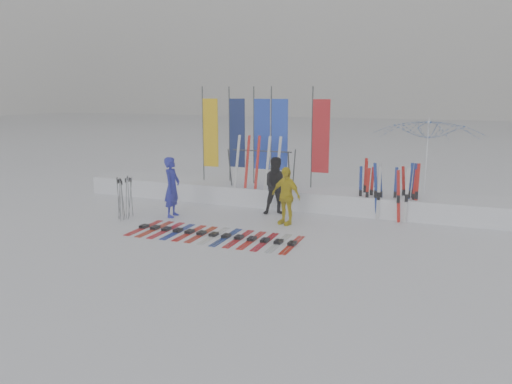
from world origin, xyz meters
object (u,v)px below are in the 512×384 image
at_px(person_yellow, 286,196).
at_px(ski_rack, 262,163).
at_px(person_black, 277,186).
at_px(tent_canopy, 426,165).
at_px(person_blue, 172,187).
at_px(ski_row, 214,235).

height_order(person_yellow, ski_rack, ski_rack).
xyz_separation_m(person_yellow, ski_rack, (-1.44, 1.89, 0.58)).
xyz_separation_m(person_black, ski_rack, (-0.85, 0.94, 0.52)).
height_order(person_yellow, tent_canopy, tent_canopy).
relative_size(person_blue, ski_row, 0.40).
bearing_deg(ski_rack, person_yellow, -52.71).
bearing_deg(ski_row, person_black, 74.80).
xyz_separation_m(person_blue, ski_rack, (1.93, 2.30, 0.50)).
relative_size(tent_canopy, ski_rack, 1.59).
distance_m(person_yellow, ski_row, 2.38).
distance_m(tent_canopy, ski_row, 6.83).
bearing_deg(person_black, ski_row, -129.45).
relative_size(person_blue, tent_canopy, 0.54).
relative_size(person_blue, person_black, 1.02).
bearing_deg(tent_canopy, ski_rack, -169.25).
xyz_separation_m(tent_canopy, ski_rack, (-4.91, -0.93, -0.08)).
distance_m(person_yellow, ski_rack, 2.44).
distance_m(person_black, person_yellow, 1.11).
bearing_deg(person_blue, ski_rack, -47.27).
relative_size(person_yellow, ski_row, 0.37).
bearing_deg(person_blue, person_black, -71.25).
relative_size(person_yellow, ski_rack, 0.79).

